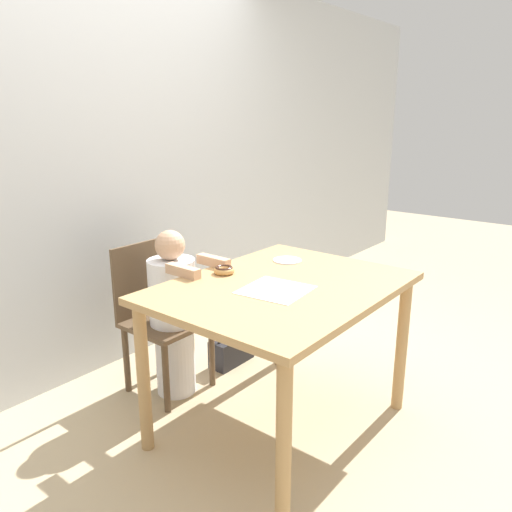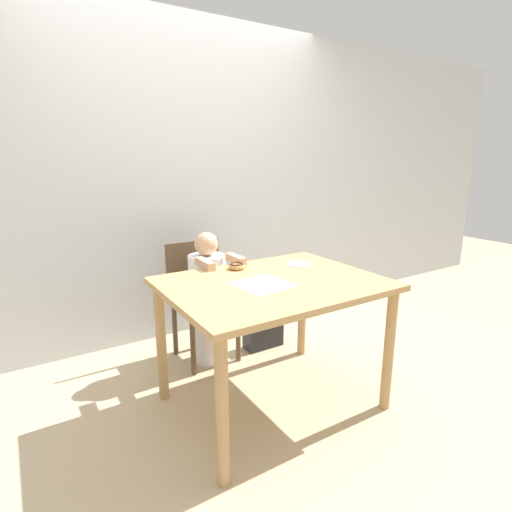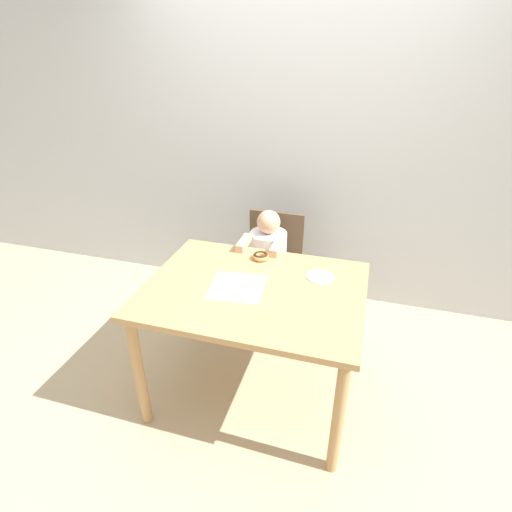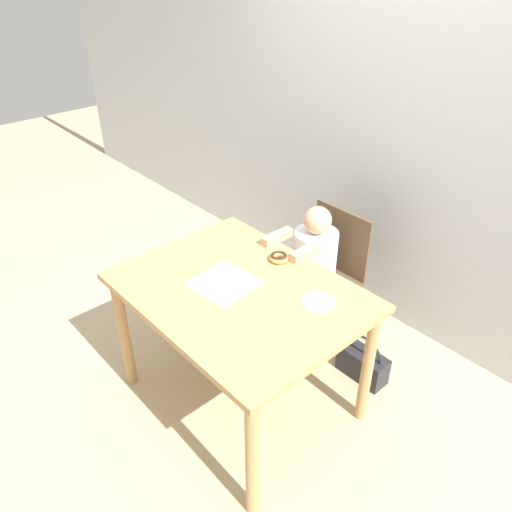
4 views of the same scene
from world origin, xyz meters
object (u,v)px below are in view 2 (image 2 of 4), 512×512
(chair, at_px, (201,299))
(child_figure, at_px, (208,299))
(handbag, at_px, (263,334))
(donut, at_px, (237,266))

(chair, distance_m, child_figure, 0.12)
(child_figure, xyz_separation_m, handbag, (0.45, -0.02, -0.37))
(child_figure, distance_m, donut, 0.47)
(child_figure, bearing_deg, chair, 90.00)
(donut, xyz_separation_m, handbag, (0.41, 0.32, -0.69))
(child_figure, distance_m, handbag, 0.59)
(chair, height_order, donut, chair)
(chair, height_order, handbag, chair)
(chair, xyz_separation_m, donut, (0.04, -0.46, 0.35))
(donut, bearing_deg, handbag, 38.23)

